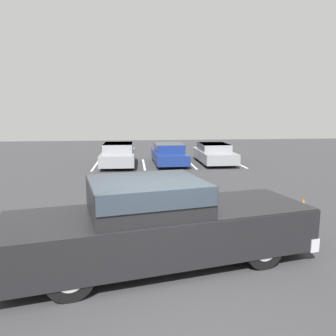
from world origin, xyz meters
TOP-DOWN VIEW (x-y plane):
  - ground_plane at (0.00, 0.00)m, footprint 60.00×60.00m
  - stall_stripe_a at (-2.76, 13.65)m, footprint 0.12×4.01m
  - stall_stripe_b at (0.03, 13.65)m, footprint 0.12×4.01m
  - stall_stripe_c at (2.83, 13.65)m, footprint 0.12×4.01m
  - stall_stripe_d at (5.63, 13.65)m, footprint 0.12×4.01m
  - pickup_truck at (0.01, 0.94)m, footprint 6.42×3.19m
  - parked_sedan_a at (-1.43, 13.45)m, footprint 1.88×4.24m
  - parked_sedan_b at (1.53, 13.71)m, footprint 1.88×4.30m
  - parked_sedan_c at (4.25, 13.74)m, footprint 1.85×4.34m
  - traffic_cone at (4.27, 3.23)m, footprint 0.47×0.47m

SIDE VIEW (x-z plane):
  - ground_plane at x=0.00m, z-range 0.00..0.00m
  - stall_stripe_a at x=-2.76m, z-range 0.00..0.01m
  - stall_stripe_b at x=0.03m, z-range 0.00..0.01m
  - stall_stripe_c at x=2.83m, z-range 0.00..0.01m
  - stall_stripe_d at x=5.63m, z-range 0.00..0.01m
  - traffic_cone at x=4.27m, z-range -0.02..0.61m
  - parked_sedan_c at x=4.25m, z-range 0.05..1.22m
  - parked_sedan_b at x=1.53m, z-range 0.04..1.25m
  - parked_sedan_a at x=-1.43m, z-range 0.04..1.32m
  - pickup_truck at x=0.01m, z-range -0.01..1.75m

